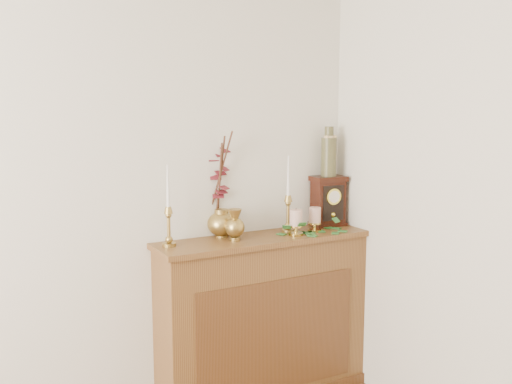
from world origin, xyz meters
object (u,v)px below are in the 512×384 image
candlestick_left (169,220)px  ginger_jar (220,189)px  candlestick_center (288,208)px  ceramic_vase (329,154)px  bud_vase (235,225)px  mantel_clock (328,201)px

candlestick_left → ginger_jar: 0.37m
ginger_jar → candlestick_left: bearing=-162.9°
candlestick_center → ceramic_vase: ceramic_vase is taller
candlestick_left → bud_vase: bearing=-7.5°
mantel_clock → ceramic_vase: bearing=90.0°
candlestick_left → ceramic_vase: (1.02, 0.05, 0.29)m
candlestick_center → mantel_clock: candlestick_center is taller
candlestick_left → mantel_clock: size_ratio=1.41×
candlestick_center → mantel_clock: (0.31, 0.05, 0.00)m
mantel_clock → ceramic_vase: 0.28m
ceramic_vase → bud_vase: bearing=-172.2°
candlestick_center → ginger_jar: bearing=163.2°
ginger_jar → mantel_clock: size_ratio=1.96×
candlestick_left → candlestick_center: size_ratio=0.97×
candlestick_left → bud_vase: size_ratio=2.48×
candlestick_center → bud_vase: bearing=-173.9°
bud_vase → ceramic_vase: ceramic_vase is taller
candlestick_center → mantel_clock: bearing=9.3°
ginger_jar → ceramic_vase: 0.71m
mantel_clock → ginger_jar: bearing=179.0°
bud_vase → candlestick_center: bearing=6.1°
candlestick_left → bud_vase: 0.36m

